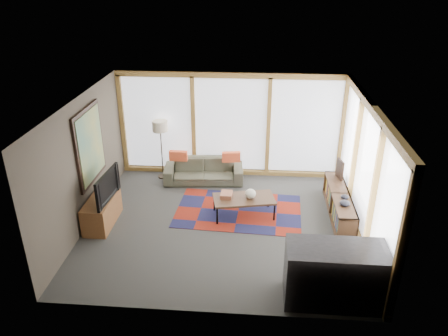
# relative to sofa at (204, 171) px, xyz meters

# --- Properties ---
(ground) EXTENTS (5.50, 5.50, 0.00)m
(ground) POSITION_rel_sofa_xyz_m (0.62, -1.95, -0.28)
(ground) COLOR #2B2B29
(ground) RESTS_ON ground
(room_envelope) EXTENTS (5.52, 5.02, 2.62)m
(room_envelope) POSITION_rel_sofa_xyz_m (1.12, -1.39, 1.26)
(room_envelope) COLOR #443B2F
(room_envelope) RESTS_ON ground
(rug) EXTENTS (2.76, 1.86, 0.01)m
(rug) POSITION_rel_sofa_xyz_m (0.93, -1.38, -0.27)
(rug) COLOR maroon
(rug) RESTS_ON ground
(sofa) EXTENTS (1.96, 0.90, 0.56)m
(sofa) POSITION_rel_sofa_xyz_m (0.00, 0.00, 0.00)
(sofa) COLOR #393B2C
(sofa) RESTS_ON ground
(pillow_left) EXTENTS (0.44, 0.14, 0.24)m
(pillow_left) POSITION_rel_sofa_xyz_m (-0.60, -0.04, 0.40)
(pillow_left) COLOR #D9502A
(pillow_left) RESTS_ON sofa
(pillow_right) EXTENTS (0.45, 0.19, 0.24)m
(pillow_right) POSITION_rel_sofa_xyz_m (0.67, -0.01, 0.40)
(pillow_right) COLOR #D9502A
(pillow_right) RESTS_ON sofa
(floor_lamp) EXTENTS (0.37, 0.37, 1.48)m
(floor_lamp) POSITION_rel_sofa_xyz_m (-1.05, 0.15, 0.46)
(floor_lamp) COLOR #30261A
(floor_lamp) RESTS_ON ground
(coffee_table) EXTENTS (1.37, 0.88, 0.42)m
(coffee_table) POSITION_rel_sofa_xyz_m (1.04, -1.55, -0.07)
(coffee_table) COLOR #332013
(coffee_table) RESTS_ON ground
(book_stack) EXTENTS (0.25, 0.30, 0.10)m
(book_stack) POSITION_rel_sofa_xyz_m (0.67, -1.53, 0.19)
(book_stack) COLOR #945339
(book_stack) RESTS_ON coffee_table
(vase) EXTENTS (0.27, 0.27, 0.20)m
(vase) POSITION_rel_sofa_xyz_m (1.17, -1.54, 0.25)
(vase) COLOR beige
(vase) RESTS_ON coffee_table
(bookshelf) EXTENTS (0.38, 2.11, 0.53)m
(bookshelf) POSITION_rel_sofa_xyz_m (3.05, -1.36, -0.01)
(bookshelf) COLOR #332013
(bookshelf) RESTS_ON ground
(bowl_a) EXTENTS (0.23, 0.23, 0.11)m
(bowl_a) POSITION_rel_sofa_xyz_m (3.05, -1.88, 0.30)
(bowl_a) COLOR black
(bowl_a) RESTS_ON bookshelf
(bowl_b) EXTENTS (0.19, 0.19, 0.08)m
(bowl_b) POSITION_rel_sofa_xyz_m (3.10, -1.60, 0.29)
(bowl_b) COLOR black
(bowl_b) RESTS_ON bookshelf
(shelf_picture) EXTENTS (0.11, 0.33, 0.44)m
(shelf_picture) POSITION_rel_sofa_xyz_m (3.13, -0.64, 0.47)
(shelf_picture) COLOR black
(shelf_picture) RESTS_ON bookshelf
(tv_console) EXTENTS (0.48, 1.15, 0.57)m
(tv_console) POSITION_rel_sofa_xyz_m (-1.84, -2.09, 0.01)
(tv_console) COLOR brown
(tv_console) RESTS_ON ground
(television) EXTENTS (0.23, 1.06, 0.60)m
(television) POSITION_rel_sofa_xyz_m (-1.74, -2.11, 0.60)
(television) COLOR black
(television) RESTS_ON tv_console
(bar_counter) EXTENTS (1.54, 0.73, 0.98)m
(bar_counter) POSITION_rel_sofa_xyz_m (2.55, -4.00, 0.21)
(bar_counter) COLOR black
(bar_counter) RESTS_ON ground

